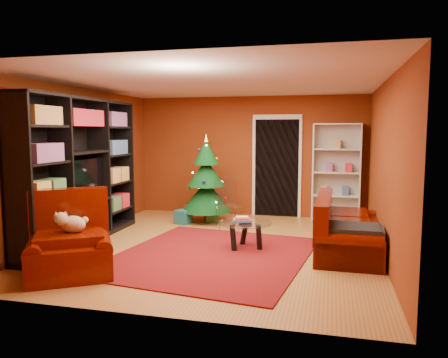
% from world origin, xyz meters
% --- Properties ---
extents(floor, '(5.00, 5.50, 0.05)m').
position_xyz_m(floor, '(0.00, 0.00, -0.03)').
color(floor, '#A46B2E').
rests_on(floor, ground).
extents(ceiling, '(5.00, 5.50, 0.05)m').
position_xyz_m(ceiling, '(0.00, 0.00, 2.62)').
color(ceiling, silver).
rests_on(ceiling, wall_back).
extents(wall_back, '(5.00, 0.05, 2.60)m').
position_xyz_m(wall_back, '(0.00, 2.77, 1.30)').
color(wall_back, maroon).
rests_on(wall_back, ground).
extents(wall_left, '(0.05, 5.50, 2.60)m').
position_xyz_m(wall_left, '(-2.52, 0.00, 1.30)').
color(wall_left, maroon).
rests_on(wall_left, ground).
extents(wall_right, '(0.05, 5.50, 2.60)m').
position_xyz_m(wall_right, '(2.52, 0.00, 1.30)').
color(wall_right, maroon).
rests_on(wall_right, ground).
extents(doorway, '(1.06, 0.60, 2.16)m').
position_xyz_m(doorway, '(0.60, 2.73, 1.05)').
color(doorway, black).
rests_on(doorway, floor).
extents(rug, '(3.10, 3.49, 0.02)m').
position_xyz_m(rug, '(0.05, -0.57, 0.01)').
color(rug, maroon).
rests_on(rug, floor).
extents(media_unit, '(0.52, 3.12, 2.39)m').
position_xyz_m(media_unit, '(-2.27, -0.27, 1.19)').
color(media_unit, black).
rests_on(media_unit, floor).
extents(christmas_tree, '(1.34, 1.34, 1.81)m').
position_xyz_m(christmas_tree, '(-0.71, 1.79, 0.88)').
color(christmas_tree, '#083A14').
rests_on(christmas_tree, floor).
extents(gift_box_teal, '(0.35, 0.35, 0.28)m').
position_xyz_m(gift_box_teal, '(-1.11, 1.49, 0.14)').
color(gift_box_teal, '#1A5E68').
rests_on(gift_box_teal, floor).
extents(gift_box_green, '(0.29, 0.29, 0.25)m').
position_xyz_m(gift_box_green, '(-0.58, 1.79, 0.13)').
color(gift_box_green, '#296023').
rests_on(gift_box_green, floor).
extents(gift_box_red, '(0.25, 0.25, 0.20)m').
position_xyz_m(gift_box_red, '(-1.34, 2.59, 0.10)').
color(gift_box_red, maroon).
rests_on(gift_box_red, floor).
extents(white_bookshelf, '(0.97, 0.38, 2.06)m').
position_xyz_m(white_bookshelf, '(1.85, 2.57, 1.00)').
color(white_bookshelf, white).
rests_on(white_bookshelf, floor).
extents(armchair, '(1.54, 1.54, 0.87)m').
position_xyz_m(armchair, '(-1.50, -1.81, 0.44)').
color(armchair, '#4B0B01').
rests_on(armchair, rug).
extents(dog, '(0.50, 0.47, 0.28)m').
position_xyz_m(dog, '(-1.49, -1.74, 0.65)').
color(dog, '#CCB78C').
rests_on(dog, armchair).
extents(sofa, '(0.97, 2.07, 0.88)m').
position_xyz_m(sofa, '(2.02, 0.15, 0.44)').
color(sofa, '#4B0B01').
rests_on(sofa, rug).
extents(coffee_table, '(1.04, 1.04, 0.53)m').
position_xyz_m(coffee_table, '(0.46, -0.06, 0.22)').
color(coffee_table, gray).
rests_on(coffee_table, rug).
extents(acrylic_chair, '(0.60, 0.62, 0.88)m').
position_xyz_m(acrylic_chair, '(-0.14, 1.24, 0.44)').
color(acrylic_chair, '#66605B').
rests_on(acrylic_chair, rug).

